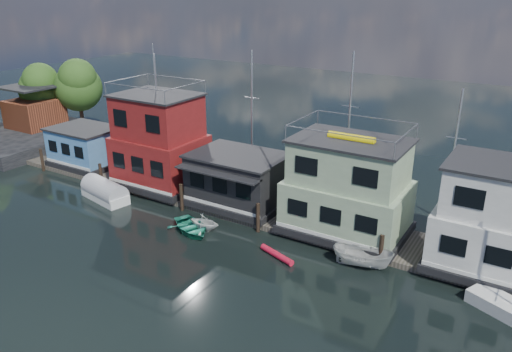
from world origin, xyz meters
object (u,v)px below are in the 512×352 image
Objects in this scene: houseboat_white at (508,223)px; dinghy_teal at (192,227)px; houseboat_red at (160,143)px; dinghy_white at (204,222)px; red_kayak at (277,255)px; motorboat at (363,257)px; houseboat_dark at (238,179)px; tarp_runabout at (105,192)px; houseboat_green at (348,189)px; houseboat_blue at (86,146)px.

dinghy_teal is at bearing -164.54° from houseboat_white.
houseboat_red reaches higher than dinghy_white.
houseboat_white is 14.01m from red_kayak.
houseboat_red is 1.41× the size of houseboat_white.
houseboat_dark is at bearing 64.80° from motorboat.
motorboat is (12.10, 1.81, 0.33)m from dinghy_teal.
tarp_runabout reaches higher than motorboat.
houseboat_green is 2.21× the size of motorboat.
houseboat_dark is at bearing -6.21° from dinghy_white.
houseboat_blue reaches higher than dinghy_teal.
houseboat_green is at bearing 0.00° from houseboat_red.
dinghy_white is at bearing -4.70° from dinghy_teal.
houseboat_red reaches higher than houseboat_dark.
dinghy_white is (0.02, -4.56, -1.79)m from houseboat_dark.
houseboat_dark is 5.76m from dinghy_teal.
houseboat_white reaches higher than houseboat_blue.
dinghy_white is at bearing 11.43° from tarp_runabout.
motorboat is at bearing -7.00° from houseboat_blue.
houseboat_red is 3.12× the size of motorboat.
motorboat is 21.87m from tarp_runabout.
houseboat_green reaches higher than red_kayak.
tarp_runabout is at bearing -116.40° from houseboat_red.
houseboat_blue is 29.37m from motorboat.
houseboat_white is at bearing 41.83° from red_kayak.
houseboat_green is 2.97× the size of red_kayak.
houseboat_blue is at bearing 74.82° from motorboat.
tarp_runabout is at bearing -156.36° from houseboat_dark.
houseboat_dark is at bearing 35.50° from tarp_runabout.
houseboat_red is 6.07m from tarp_runabout.
dinghy_teal is (7.52, -5.39, -3.70)m from houseboat_red.
houseboat_blue is 24.62m from red_kayak.
houseboat_dark is 1.91× the size of dinghy_teal.
houseboat_white is 8.67m from motorboat.
houseboat_green is 1.00× the size of houseboat_white.
houseboat_blue is 1.65× the size of dinghy_teal.
houseboat_green reaches higher than dinghy_teal.
dinghy_white is 0.48× the size of tarp_runabout.
houseboat_blue is 0.76× the size of houseboat_green.
houseboat_dark is at bearing 22.06° from dinghy_teal.
houseboat_dark is 9.07m from houseboat_green.
tarp_runabout is at bearing -31.77° from houseboat_blue.
red_kayak is at bearing -39.14° from houseboat_dark.
houseboat_blue is 1.30× the size of tarp_runabout.
houseboat_red is 4.19× the size of red_kayak.
houseboat_dark is 1.51× the size of tarp_runabout.
motorboat is at bearing -53.82° from houseboat_green.
houseboat_dark is 4.90m from dinghy_white.
motorboat is at bearing -10.33° from houseboat_red.
houseboat_dark reaches higher than red_kayak.
red_kayak is (6.95, 0.11, -0.19)m from dinghy_teal.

